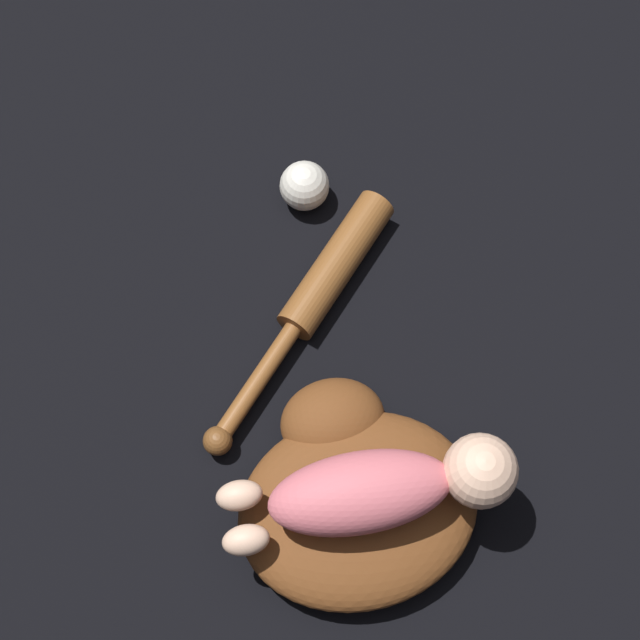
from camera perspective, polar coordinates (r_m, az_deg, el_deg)
ground_plane at (r=1.41m, az=0.30°, el=-8.45°), size 6.00×6.00×0.00m
baseball_glove at (r=1.36m, az=1.81°, el=-9.23°), size 0.31×0.30×0.08m
baby_figure at (r=1.28m, az=3.57°, el=-8.94°), size 0.36×0.12×0.09m
baseball_bat at (r=1.47m, az=-0.09°, el=1.55°), size 0.34×0.32×0.05m
baseball at (r=1.54m, az=-0.84°, el=7.17°), size 0.07×0.07×0.07m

